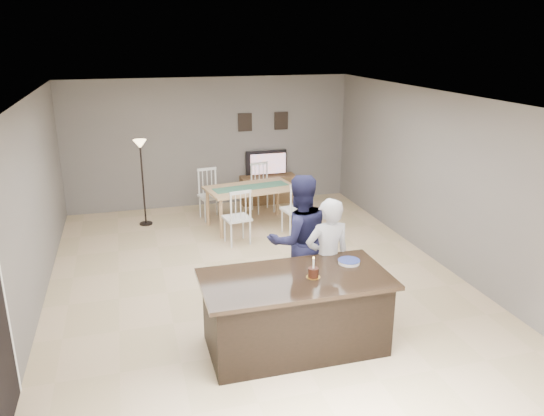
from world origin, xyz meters
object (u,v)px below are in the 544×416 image
object	(u,v)px
television	(267,163)
floor_lamp	(141,159)
tv_console	(268,189)
woman	(328,260)
plate_stack	(349,262)
man	(299,240)
birthday_cake	(313,272)
dining_table	(251,194)
kitchen_island	(295,312)

from	to	relation	value
television	floor_lamp	distance (m)	2.82
tv_console	woman	size ratio (longest dim) A/B	0.74
plate_stack	woman	bearing A→B (deg)	110.00
tv_console	plate_stack	size ratio (longest dim) A/B	4.54
man	floor_lamp	xyz separation A→B (m)	(-1.86, 3.79, 0.38)
tv_console	man	world-z (taller)	man
television	man	xyz separation A→B (m)	(-0.81, -4.59, 0.04)
woman	man	bearing A→B (deg)	-67.75
tv_console	birthday_cake	xyz separation A→B (m)	(-1.01, -5.63, 0.66)
woman	dining_table	xyz separation A→B (m)	(-0.12, 3.65, -0.17)
birthday_cake	man	bearing A→B (deg)	79.67
kitchen_island	plate_stack	distance (m)	0.89
kitchen_island	birthday_cake	size ratio (longest dim) A/B	8.63
tv_console	dining_table	bearing A→B (deg)	-117.52
dining_table	man	bearing A→B (deg)	-100.88
man	dining_table	xyz separation A→B (m)	(0.10, 3.15, -0.26)
tv_console	floor_lamp	xyz separation A→B (m)	(-2.67, -0.73, 0.99)
floor_lamp	plate_stack	bearing A→B (deg)	-64.63
man	dining_table	size ratio (longest dim) A/B	0.87
dining_table	floor_lamp	world-z (taller)	floor_lamp
birthday_cake	plate_stack	size ratio (longest dim) A/B	0.94
birthday_cake	dining_table	bearing A→B (deg)	86.00
woman	kitchen_island	bearing A→B (deg)	41.24
tv_console	birthday_cake	world-z (taller)	birthday_cake
kitchen_island	floor_lamp	bearing A→B (deg)	106.89
floor_lamp	television	bearing A→B (deg)	16.68
television	floor_lamp	xyz separation A→B (m)	(-2.67, -0.80, 0.43)
woman	birthday_cake	world-z (taller)	woman
television	woman	size ratio (longest dim) A/B	0.56
birthday_cake	dining_table	distance (m)	4.28
kitchen_island	birthday_cake	distance (m)	0.54
television	woman	xyz separation A→B (m)	(-0.60, -5.09, -0.05)
woman	plate_stack	distance (m)	0.40
birthday_cake	woman	bearing A→B (deg)	55.58
television	man	world-z (taller)	man
man	birthday_cake	size ratio (longest dim) A/B	7.26
kitchen_island	plate_stack	world-z (taller)	plate_stack
woman	man	xyz separation A→B (m)	(-0.21, 0.50, 0.09)
kitchen_island	birthday_cake	world-z (taller)	birthday_cake
tv_console	woman	xyz separation A→B (m)	(-0.60, -5.02, 0.51)
woman	floor_lamp	distance (m)	4.79
dining_table	floor_lamp	bearing A→B (deg)	152.75
man	woman	bearing A→B (deg)	110.75
birthday_cake	television	bearing A→B (deg)	79.93
television	man	size ratio (longest dim) A/B	0.51
kitchen_island	woman	world-z (taller)	woman
tv_console	woman	world-z (taller)	woman
birthday_cake	dining_table	size ratio (longest dim) A/B	0.12
woman	birthday_cake	distance (m)	0.75
birthday_cake	floor_lamp	distance (m)	5.18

